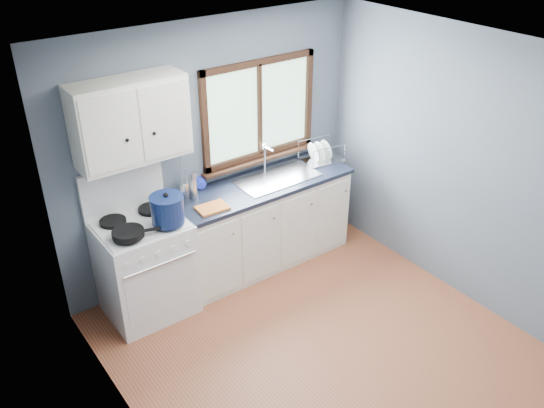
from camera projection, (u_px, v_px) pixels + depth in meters
floor at (330, 356)px, 4.88m from camera, size 3.20×3.60×0.02m
ceiling at (350, 62)px, 3.64m from camera, size 3.20×3.60×0.02m
wall_back at (212, 150)px, 5.53m from camera, size 3.20×0.02×2.50m
wall_left at (137, 316)px, 3.43m from camera, size 0.02×3.60×2.50m
wall_right at (474, 173)px, 5.09m from camera, size 0.02×3.60×2.50m
gas_range at (145, 265)px, 5.18m from camera, size 0.76×0.69×1.36m
base_cabinets at (262, 227)px, 5.90m from camera, size 1.85×0.60×0.88m
countertop at (262, 184)px, 5.66m from camera, size 1.89×0.64×0.04m
sink at (276, 183)px, 5.77m from camera, size 0.84×0.46×0.44m
window at (259, 117)px, 5.67m from camera, size 1.36×0.10×1.03m
upper_cabinets at (131, 121)px, 4.69m from camera, size 0.95×0.35×0.70m
skillet at (128, 233)px, 4.72m from camera, size 0.42×0.34×0.05m
stockpot at (167, 209)px, 4.86m from camera, size 0.31×0.31×0.29m
utensil_crock at (186, 188)px, 5.36m from camera, size 0.14×0.14×0.41m
thermos at (194, 186)px, 5.29m from camera, size 0.07×0.07×0.27m
soap_bottle at (201, 178)px, 5.44m from camera, size 0.13×0.13×0.27m
dish_towel at (212, 208)px, 5.20m from camera, size 0.29×0.22×0.02m
dish_rack at (321, 155)px, 6.08m from camera, size 0.45×0.37×0.21m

